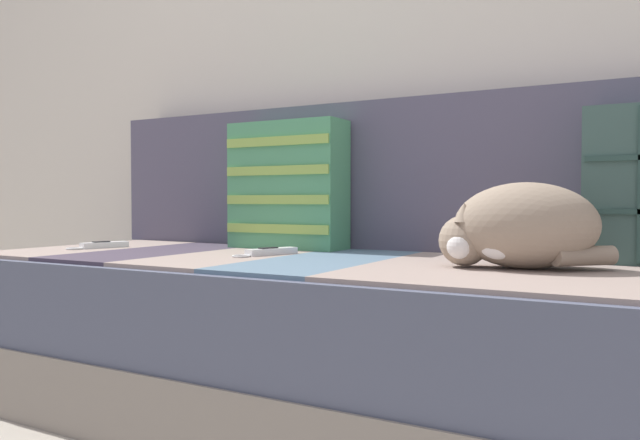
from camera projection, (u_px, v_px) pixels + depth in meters
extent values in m
plane|color=#A89E8E|center=(310.00, 437.00, 1.52)|extent=(14.00, 14.00, 0.00)
cube|color=gray|center=(334.00, 385.00, 1.63)|extent=(2.09, 0.84, 0.19)
cube|color=#4C5166|center=(334.00, 306.00, 1.63)|extent=(2.04, 0.82, 0.23)
cube|color=gray|center=(103.00, 248.00, 2.02)|extent=(0.28, 0.74, 0.01)
cube|color=#423847|center=(168.00, 251.00, 1.88)|extent=(0.28, 0.74, 0.01)
cube|color=gray|center=(243.00, 255.00, 1.74)|extent=(0.28, 0.74, 0.01)
cube|color=slate|center=(331.00, 260.00, 1.61)|extent=(0.28, 0.74, 0.01)
cube|color=gray|center=(436.00, 266.00, 1.47)|extent=(0.28, 0.74, 0.01)
cube|color=gray|center=(562.00, 272.00, 1.33)|extent=(0.28, 0.74, 0.01)
cube|color=#514C60|center=(388.00, 176.00, 1.92)|extent=(2.04, 0.14, 0.45)
cube|color=#28423D|center=(640.00, 185.00, 1.39)|extent=(0.01, 0.01, 0.35)
cube|color=#4C9366|center=(288.00, 185.00, 1.93)|extent=(0.37, 0.13, 0.39)
cube|color=#93B751|center=(276.00, 229.00, 1.87)|extent=(0.36, 0.01, 0.03)
cube|color=#93B751|center=(276.00, 200.00, 1.87)|extent=(0.36, 0.01, 0.03)
cube|color=#93B751|center=(276.00, 170.00, 1.87)|extent=(0.36, 0.01, 0.03)
cube|color=#93B751|center=(276.00, 141.00, 1.87)|extent=(0.36, 0.01, 0.03)
ellipsoid|color=gray|center=(526.00, 226.00, 1.35)|extent=(0.35, 0.27, 0.19)
sphere|color=gray|center=(464.00, 241.00, 1.39)|extent=(0.11, 0.11, 0.11)
sphere|color=white|center=(460.00, 245.00, 1.36)|extent=(0.06, 0.06, 0.06)
ellipsoid|color=white|center=(498.00, 240.00, 1.32)|extent=(0.09, 0.05, 0.08)
cylinder|color=gray|center=(584.00, 256.00, 1.30)|extent=(0.13, 0.13, 0.04)
cone|color=gray|center=(464.00, 212.00, 1.35)|extent=(0.04, 0.04, 0.04)
cone|color=gray|center=(465.00, 212.00, 1.42)|extent=(0.04, 0.04, 0.04)
cube|color=white|center=(272.00, 252.00, 1.70)|extent=(0.09, 0.16, 0.02)
cube|color=black|center=(268.00, 248.00, 1.69)|extent=(0.04, 0.06, 0.00)
cube|color=black|center=(293.00, 250.00, 1.75)|extent=(0.03, 0.02, 0.02)
torus|color=silver|center=(241.00, 256.00, 1.64)|extent=(0.06, 0.06, 0.01)
cube|color=white|center=(105.00, 245.00, 1.95)|extent=(0.08, 0.15, 0.02)
cube|color=black|center=(101.00, 242.00, 1.95)|extent=(0.03, 0.05, 0.00)
cube|color=black|center=(125.00, 244.00, 2.00)|extent=(0.03, 0.02, 0.02)
torus|color=silver|center=(74.00, 249.00, 1.89)|extent=(0.06, 0.06, 0.01)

